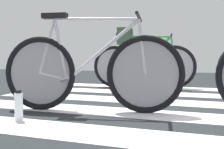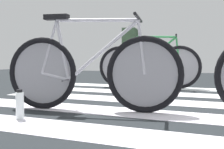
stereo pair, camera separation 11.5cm
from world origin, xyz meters
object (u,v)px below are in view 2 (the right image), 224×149
object	(u,v)px
bicycle_1_of_4	(91,71)
water_bottle	(20,105)
bicycle_3_of_4	(148,65)
cyclist_3_of_4	(130,50)

from	to	relation	value
bicycle_1_of_4	water_bottle	world-z (taller)	bicycle_1_of_4
bicycle_3_of_4	water_bottle	distance (m)	2.83
bicycle_3_of_4	cyclist_3_of_4	xyz separation A→B (m)	(-0.31, -0.05, 0.27)
bicycle_1_of_4	bicycle_3_of_4	size ratio (longest dim) A/B	1.00
bicycle_1_of_4	water_bottle	xyz separation A→B (m)	(-0.37, -0.57, -0.27)
bicycle_3_of_4	cyclist_3_of_4	world-z (taller)	cyclist_3_of_4
bicycle_1_of_4	cyclist_3_of_4	world-z (taller)	cyclist_3_of_4
bicycle_1_of_4	bicycle_3_of_4	bearing A→B (deg)	80.17
bicycle_3_of_4	bicycle_1_of_4	bearing A→B (deg)	-98.68
cyclist_3_of_4	water_bottle	bearing A→B (deg)	-100.22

